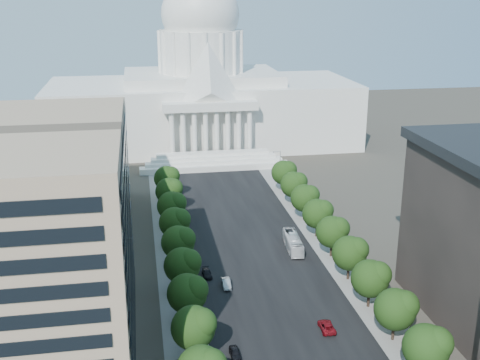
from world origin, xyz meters
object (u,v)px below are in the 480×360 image
car_red (327,327)px  car_dark_b (207,274)px  city_bus (293,242)px  car_silver (226,283)px  car_dark_a (235,353)px

car_red → car_dark_b: car_red is taller
city_bus → car_silver: bearing=-135.1°
car_dark_a → car_red: size_ratio=0.78×
car_red → car_dark_b: bearing=-51.2°
car_silver → car_red: size_ratio=0.89×
car_silver → car_dark_a: bearing=-94.3°
car_red → city_bus: bearing=-93.1°
car_red → city_bus: (2.90, 36.18, 1.05)m
city_bus → car_dark_a: bearing=-112.8°
car_dark_b → city_bus: (22.28, 10.77, 1.12)m
car_silver → car_red: car_silver is taller
car_dark_a → city_bus: bearing=61.8°
car_dark_a → city_bus: city_bus is taller
car_silver → car_dark_b: car_silver is taller
car_dark_a → city_bus: (21.03, 41.70, 1.08)m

